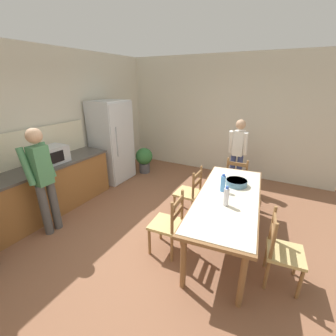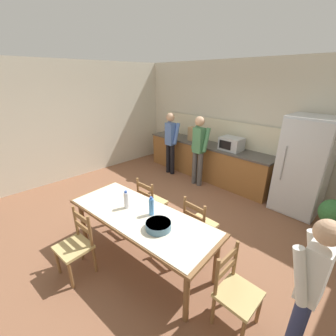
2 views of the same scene
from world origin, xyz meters
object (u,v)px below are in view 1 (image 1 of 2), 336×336
(bottle_near_centre, at_px, (226,197))
(person_at_counter, at_px, (43,177))
(serving_bowl, at_px, (236,182))
(person_by_table, at_px, (238,151))
(chair_side_near_left, at_px, (282,251))
(microwave, at_px, (51,155))
(chair_side_far_right, at_px, (190,193))
(chair_head_end, at_px, (237,179))
(potted_plant, at_px, (144,158))
(dining_table, at_px, (228,200))
(refrigerator, at_px, (112,142))
(bottle_off_centre, at_px, (223,183))
(chair_side_far_left, at_px, (168,224))

(bottle_near_centre, distance_m, person_at_counter, 2.68)
(serving_bowl, distance_m, person_by_table, 1.60)
(chair_side_near_left, xyz_separation_m, person_at_counter, (-0.62, 3.30, 0.51))
(microwave, distance_m, chair_side_far_right, 2.55)
(chair_head_end, bearing_deg, serving_bowl, 98.57)
(bottle_near_centre, relative_size, potted_plant, 0.40)
(bottle_near_centre, height_order, chair_side_far_right, bottle_near_centre)
(person_at_counter, bearing_deg, chair_side_far_right, -140.33)
(dining_table, xyz_separation_m, chair_side_far_right, (0.43, 0.76, -0.26))
(microwave, bearing_deg, chair_side_near_left, -88.95)
(refrigerator, distance_m, microwave, 1.57)
(chair_side_near_left, bearing_deg, refrigerator, 62.87)
(bottle_off_centre, bearing_deg, person_at_counter, 115.39)
(chair_side_near_left, bearing_deg, bottle_off_centre, 53.28)
(refrigerator, bearing_deg, chair_side_far_right, -105.74)
(chair_side_far_left, distance_m, chair_side_near_left, 1.43)
(dining_table, relative_size, person_at_counter, 1.37)
(chair_head_end, distance_m, chair_side_far_right, 1.16)
(dining_table, distance_m, chair_side_far_right, 0.91)
(chair_side_far_right, bearing_deg, serving_bowl, 87.65)
(chair_side_far_right, xyz_separation_m, potted_plant, (1.33, 1.85, -0.06))
(bottle_off_centre, bearing_deg, serving_bowl, -25.10)
(bottle_off_centre, relative_size, person_by_table, 0.17)
(chair_head_end, bearing_deg, chair_side_far_right, 56.95)
(person_by_table, bearing_deg, chair_side_far_right, -14.88)
(microwave, relative_size, potted_plant, 0.75)
(dining_table, distance_m, chair_side_far_left, 0.91)
(chair_side_near_left, relative_size, person_at_counter, 0.54)
(microwave, relative_size, dining_table, 0.22)
(bottle_off_centre, height_order, person_at_counter, person_at_counter)
(microwave, xyz_separation_m, chair_head_end, (1.91, -2.91, -0.62))
(chair_head_end, height_order, person_at_counter, person_at_counter)
(bottle_near_centre, bearing_deg, chair_head_end, 6.03)
(refrigerator, bearing_deg, serving_bowl, -102.34)
(serving_bowl, bearing_deg, person_by_table, 11.33)
(bottle_near_centre, relative_size, chair_head_end, 0.30)
(person_by_table, distance_m, potted_plant, 2.38)
(bottle_near_centre, bearing_deg, person_by_table, 8.13)
(serving_bowl, relative_size, chair_side_far_left, 0.35)
(microwave, height_order, person_by_table, person_by_table)
(microwave, height_order, dining_table, microwave)
(microwave, height_order, chair_side_far_left, microwave)
(chair_side_far_right, bearing_deg, person_at_counter, -50.65)
(dining_table, height_order, chair_side_far_right, chair_side_far_right)
(chair_side_far_left, distance_m, chair_head_end, 2.05)
(chair_side_far_right, relative_size, potted_plant, 1.36)
(chair_side_near_left, bearing_deg, dining_table, 55.00)
(refrigerator, relative_size, potted_plant, 2.83)
(bottle_near_centre, bearing_deg, dining_table, 5.93)
(dining_table, xyz_separation_m, chair_side_far_left, (-0.58, 0.66, -0.26))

